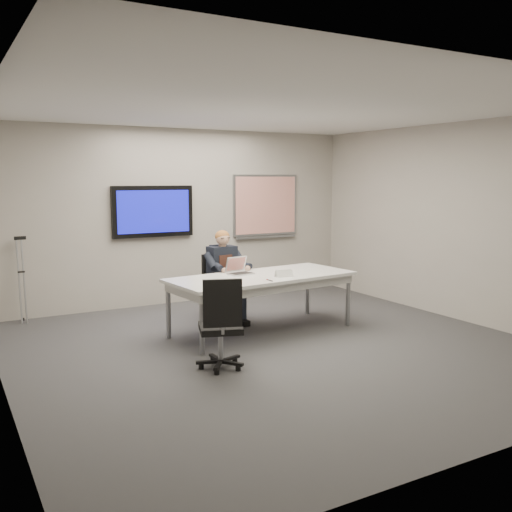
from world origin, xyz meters
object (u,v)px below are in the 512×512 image
conference_table (262,282)px  seated_person (227,285)px  office_chair_far (220,298)px  laptop (239,270)px  office_chair_near (221,341)px

conference_table → seated_person: size_ratio=1.98×
office_chair_far → laptop: bearing=-108.9°
office_chair_near → laptop: (0.92, 1.34, 0.50)m
conference_table → seated_person: (-0.15, 0.71, -0.15)m
conference_table → laptop: 0.36m
conference_table → seated_person: seated_person is taller
seated_person → office_chair_far: bearing=88.1°
office_chair_far → office_chair_near: bearing=-130.6°
office_chair_far → office_chair_near: 2.25m
conference_table → laptop: size_ratio=7.45×
conference_table → office_chair_near: size_ratio=2.54×
seated_person → laptop: seated_person is taller
office_chair_far → seated_person: (0.01, -0.23, 0.23)m
office_chair_near → seated_person: 2.05m
conference_table → seated_person: 0.74m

